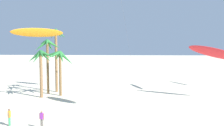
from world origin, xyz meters
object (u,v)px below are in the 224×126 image
(palm_tree_2, at_px, (47,50))
(person_far_watcher, at_px, (42,119))
(flying_kite_8, at_px, (38,33))
(palm_tree_1, at_px, (41,60))
(person_near_left, at_px, (9,116))
(flying_kite_3, at_px, (214,53))
(palm_tree_3, at_px, (60,59))
(palm_tree_4, at_px, (56,43))

(palm_tree_2, xyz_separation_m, person_far_watcher, (4.27, -16.15, -5.81))
(flying_kite_8, xyz_separation_m, person_far_watcher, (3.81, -10.89, -8.28))
(palm_tree_1, xyz_separation_m, flying_kite_8, (0.55, -2.41, 3.83))
(flying_kite_8, bearing_deg, person_near_left, -87.51)
(flying_kite_3, relative_size, person_far_watcher, 6.61)
(palm_tree_2, bearing_deg, flying_kite_8, -84.97)
(palm_tree_2, bearing_deg, palm_tree_3, -32.04)
(person_near_left, bearing_deg, person_far_watcher, -10.78)
(palm_tree_4, bearing_deg, flying_kite_8, -94.32)
(palm_tree_3, bearing_deg, flying_kite_8, -114.60)
(palm_tree_2, bearing_deg, palm_tree_1, -91.78)
(palm_tree_2, relative_size, person_near_left, 5.02)
(palm_tree_1, distance_m, flying_kite_8, 4.56)
(palm_tree_3, xyz_separation_m, palm_tree_4, (-1.26, 2.84, 2.32))
(palm_tree_2, xyz_separation_m, palm_tree_4, (0.97, 1.44, 0.98))
(person_far_watcher, bearing_deg, palm_tree_4, 100.63)
(palm_tree_1, xyz_separation_m, flying_kite_3, (24.36, 0.42, 1.12))
(palm_tree_4, bearing_deg, person_near_left, -90.21)
(palm_tree_2, bearing_deg, person_far_watcher, -75.19)
(flying_kite_3, bearing_deg, palm_tree_2, 174.29)
(palm_tree_1, xyz_separation_m, person_far_watcher, (4.36, -13.31, -4.44))
(flying_kite_8, bearing_deg, palm_tree_1, 102.87)
(flying_kite_3, height_order, person_far_watcher, flying_kite_3)
(palm_tree_4, distance_m, flying_kite_8, 6.88)
(flying_kite_3, bearing_deg, palm_tree_1, -179.01)
(palm_tree_3, bearing_deg, person_far_watcher, -82.13)
(flying_kite_8, distance_m, person_near_left, 13.20)
(palm_tree_2, relative_size, flying_kite_3, 0.74)
(person_far_watcher, bearing_deg, flying_kite_3, 34.46)
(palm_tree_4, xyz_separation_m, person_near_left, (-0.06, -16.96, -6.82))
(flying_kite_3, bearing_deg, flying_kite_8, -173.22)
(palm_tree_3, height_order, palm_tree_4, palm_tree_4)
(palm_tree_4, distance_m, person_near_left, 18.28)
(palm_tree_4, height_order, flying_kite_3, palm_tree_4)
(palm_tree_2, bearing_deg, flying_kite_3, -5.71)
(palm_tree_4, height_order, flying_kite_8, palm_tree_4)
(palm_tree_3, relative_size, palm_tree_4, 0.67)
(palm_tree_2, relative_size, palm_tree_3, 1.25)
(palm_tree_2, distance_m, palm_tree_4, 2.00)
(flying_kite_3, bearing_deg, person_far_watcher, -145.54)
(person_near_left, bearing_deg, flying_kite_3, 29.25)
(palm_tree_2, xyz_separation_m, palm_tree_3, (2.23, -1.40, -1.33))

